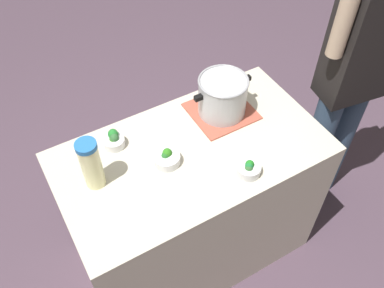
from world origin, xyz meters
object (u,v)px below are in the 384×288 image
(person_cook, at_px, (351,84))
(cooking_pot, at_px, (223,95))
(lemonade_pitcher, at_px, (91,164))
(broccoli_bowl_front, at_px, (167,159))
(broccoli_bowl_back, at_px, (249,169))
(broccoli_bowl_center, at_px, (114,140))

(person_cook, bearing_deg, cooking_pot, 164.41)
(lemonade_pitcher, xyz_separation_m, broccoli_bowl_front, (0.32, -0.06, -0.10))
(lemonade_pitcher, bearing_deg, person_cook, -4.00)
(broccoli_bowl_back, distance_m, person_cook, 0.81)
(lemonade_pitcher, height_order, broccoli_bowl_back, lemonade_pitcher)
(broccoli_bowl_back, bearing_deg, cooking_pot, 74.58)
(broccoli_bowl_center, distance_m, person_cook, 1.26)
(broccoli_bowl_front, bearing_deg, person_cook, -2.08)
(cooking_pot, relative_size, broccoli_bowl_back, 2.85)
(broccoli_bowl_center, distance_m, broccoli_bowl_back, 0.63)
(broccoli_bowl_center, bearing_deg, broccoli_bowl_front, -53.30)
(lemonade_pitcher, height_order, person_cook, person_cook)
(broccoli_bowl_front, distance_m, broccoli_bowl_center, 0.27)
(lemonade_pitcher, distance_m, broccoli_bowl_center, 0.24)
(broccoli_bowl_front, xyz_separation_m, broccoli_bowl_center, (-0.16, 0.22, 0.01))
(broccoli_bowl_back, height_order, person_cook, person_cook)
(cooking_pot, xyz_separation_m, broccoli_bowl_back, (-0.11, -0.38, -0.08))
(lemonade_pitcher, relative_size, person_cook, 0.15)
(lemonade_pitcher, distance_m, broccoli_bowl_front, 0.34)
(cooking_pot, bearing_deg, broccoli_bowl_back, -105.42)
(cooking_pot, relative_size, broccoli_bowl_front, 2.58)
(broccoli_bowl_center, bearing_deg, person_cook, -11.81)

